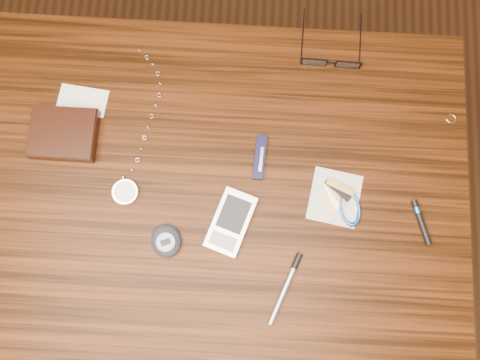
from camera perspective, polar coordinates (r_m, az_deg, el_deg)
The scene contains 12 objects.
ground at distance 1.62m, azimuth -2.61°, elevation -6.20°, with size 3.80×3.80×0.00m, color #472814.
desk at distance 0.97m, azimuth -4.31°, elevation -2.78°, with size 1.00×0.70×0.75m.
wallet_and_card at distance 0.95m, azimuth -20.66°, elevation 5.38°, with size 0.13×0.16×0.03m.
eyeglasses at distance 0.96m, azimuth 11.05°, elevation 14.12°, with size 0.12×0.12×0.03m.
gold_ring at distance 0.99m, azimuth 24.32°, elevation 6.84°, with size 0.02×0.02×0.00m, color #EFC677.
pocket_watch at distance 0.89m, azimuth -13.66°, elevation -0.85°, with size 0.07×0.31×0.01m.
pda_phone at distance 0.86m, azimuth -1.13°, elevation -5.14°, with size 0.10×0.13×0.02m.
pedometer at distance 0.86m, azimuth -9.00°, elevation -7.32°, with size 0.07×0.08×0.03m.
notepad_keys at distance 0.89m, azimuth 12.37°, elevation -2.65°, with size 0.11×0.11×0.01m.
pocket_knife at distance 0.88m, azimuth 2.43°, elevation 2.77°, with size 0.02×0.09×0.01m.
silver_pen at distance 0.86m, azimuth 5.82°, elevation -12.37°, with size 0.06×0.13×0.01m.
black_blue_pen at distance 0.92m, azimuth 21.18°, elevation -4.65°, with size 0.04×0.08×0.01m.
Camera 1 is at (0.08, -0.14, 1.61)m, focal length 35.00 mm.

